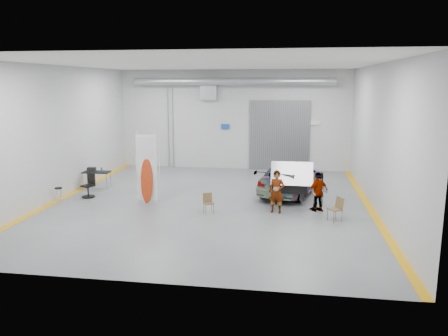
# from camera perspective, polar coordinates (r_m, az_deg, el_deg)

# --- Properties ---
(ground) EXTENTS (16.00, 16.00, 0.00)m
(ground) POSITION_cam_1_polar(r_m,az_deg,el_deg) (19.40, -1.83, -4.55)
(ground) COLOR slate
(ground) RESTS_ON ground
(room_shell) EXTENTS (14.02, 16.18, 6.01)m
(room_shell) POSITION_cam_1_polar(r_m,az_deg,el_deg) (20.86, -0.13, 7.93)
(room_shell) COLOR #B3B5B8
(room_shell) RESTS_ON ground
(sedan_car) EXTENTS (3.63, 5.61, 1.51)m
(sedan_car) POSITION_cam_1_polar(r_m,az_deg,el_deg) (21.19, 8.83, -1.23)
(sedan_car) COLOR silver
(sedan_car) RESTS_ON ground
(person_a) EXTENTS (0.70, 0.52, 1.75)m
(person_a) POSITION_cam_1_polar(r_m,az_deg,el_deg) (17.85, 6.90, -3.11)
(person_a) COLOR #8F654E
(person_a) RESTS_ON ground
(person_b) EXTENTS (0.94, 0.84, 1.58)m
(person_b) POSITION_cam_1_polar(r_m,az_deg,el_deg) (18.39, 12.31, -3.13)
(person_b) COLOR teal
(person_b) RESTS_ON ground
(person_c) EXTENTS (1.01, 0.86, 1.64)m
(person_c) POSITION_cam_1_polar(r_m,az_deg,el_deg) (18.39, 12.19, -3.04)
(person_c) COLOR #974932
(person_c) RESTS_ON ground
(surfboard_display) EXTENTS (0.91, 0.29, 3.21)m
(surfboard_display) POSITION_cam_1_polar(r_m,az_deg,el_deg) (19.40, -10.10, -0.77)
(surfboard_display) COLOR white
(surfboard_display) RESTS_ON ground
(folding_chair_near) EXTENTS (0.50, 0.54, 0.81)m
(folding_chair_near) POSITION_cam_1_polar(r_m,az_deg,el_deg) (17.85, -2.03, -5.10)
(folding_chair_near) COLOR brown
(folding_chair_near) RESTS_ON ground
(folding_chair_far) EXTENTS (0.59, 0.71, 0.93)m
(folding_chair_far) POSITION_cam_1_polar(r_m,az_deg,el_deg) (17.33, 14.26, -5.82)
(folding_chair_far) COLOR brown
(folding_chair_far) RESTS_ON ground
(shop_stool) EXTENTS (0.35, 0.35, 0.68)m
(shop_stool) POSITION_cam_1_polar(r_m,az_deg,el_deg) (20.67, -20.76, -3.33)
(shop_stool) COLOR black
(shop_stool) RESTS_ON ground
(work_table) EXTENTS (1.38, 0.74, 1.10)m
(work_table) POSITION_cam_1_polar(r_m,az_deg,el_deg) (22.81, -16.48, -0.45)
(work_table) COLOR #92959A
(work_table) RESTS_ON ground
(office_chair) EXTENTS (0.64, 0.67, 1.11)m
(office_chair) POSITION_cam_1_polar(r_m,az_deg,el_deg) (21.18, -17.27, -2.35)
(office_chair) COLOR black
(office_chair) RESTS_ON ground
(trunk_lid) EXTENTS (1.76, 1.07, 0.04)m
(trunk_lid) POSITION_cam_1_polar(r_m,az_deg,el_deg) (18.73, 8.90, -0.44)
(trunk_lid) COLOR silver
(trunk_lid) RESTS_ON sedan_car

